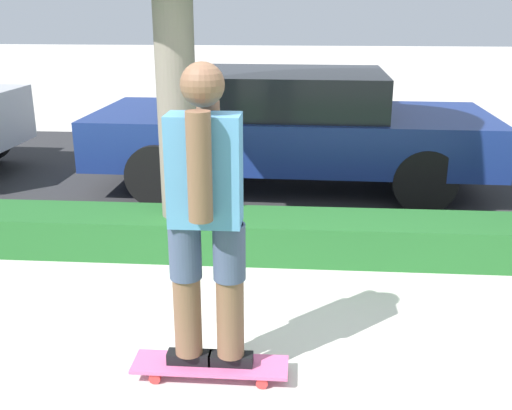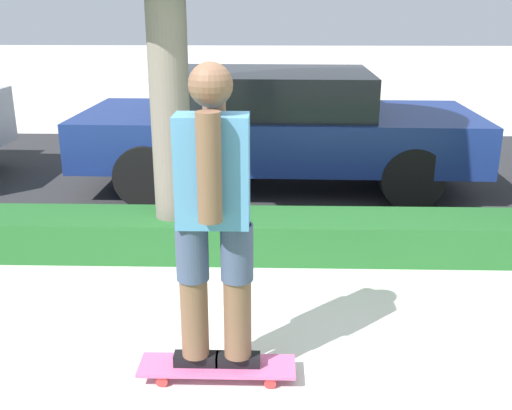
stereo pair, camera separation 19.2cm
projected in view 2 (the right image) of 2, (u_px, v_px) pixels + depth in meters
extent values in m
plane|color=beige|center=(275.00, 354.00, 3.79)|extent=(60.00, 60.00, 0.00)
cube|color=#2D2D30|center=(274.00, 175.00, 7.77)|extent=(18.32, 5.00, 0.01)
cube|color=#236028|center=(275.00, 235.00, 5.25)|extent=(18.32, 0.60, 0.35)
cube|color=#DB5B93|center=(217.00, 366.00, 3.53)|extent=(0.92, 0.24, 0.02)
cylinder|color=red|center=(270.00, 382.00, 3.45)|extent=(0.07, 0.04, 0.07)
cylinder|color=red|center=(270.00, 364.00, 3.62)|extent=(0.07, 0.04, 0.07)
cylinder|color=red|center=(162.00, 381.00, 3.47)|extent=(0.07, 0.04, 0.07)
cylinder|color=red|center=(167.00, 363.00, 3.64)|extent=(0.07, 0.04, 0.07)
cube|color=black|center=(196.00, 359.00, 3.52)|extent=(0.26, 0.09, 0.07)
cylinder|color=brown|center=(194.00, 291.00, 3.38)|extent=(0.16, 0.16, 0.81)
cylinder|color=#3D4766|center=(192.00, 252.00, 3.30)|extent=(0.18, 0.18, 0.32)
cube|color=black|center=(238.00, 360.00, 3.51)|extent=(0.26, 0.09, 0.07)
cylinder|color=brown|center=(237.00, 292.00, 3.37)|extent=(0.16, 0.16, 0.81)
cylinder|color=#3D4766|center=(237.00, 252.00, 3.29)|extent=(0.18, 0.18, 0.32)
cube|color=#4C84B7|center=(213.00, 171.00, 3.15)|extent=(0.39, 0.21, 0.60)
cylinder|color=brown|center=(209.00, 168.00, 2.98)|extent=(0.13, 0.13, 0.56)
cylinder|color=brown|center=(215.00, 153.00, 3.28)|extent=(0.13, 0.13, 0.56)
sphere|color=brown|center=(210.00, 85.00, 3.01)|extent=(0.23, 0.23, 0.23)
cylinder|color=#70665B|center=(170.00, 99.00, 4.90)|extent=(0.32, 0.32, 2.73)
cube|color=navy|center=(278.00, 135.00, 7.17)|extent=(4.66, 2.00, 0.56)
cube|color=black|center=(266.00, 91.00, 7.01)|extent=(2.44, 1.72, 0.47)
cylinder|color=black|center=(412.00, 178.00, 6.40)|extent=(0.68, 0.23, 0.68)
cylinder|color=black|center=(383.00, 142.00, 8.05)|extent=(0.68, 0.23, 0.68)
cylinder|color=black|center=(146.00, 176.00, 6.47)|extent=(0.68, 0.23, 0.68)
cylinder|color=black|center=(172.00, 141.00, 8.12)|extent=(0.68, 0.23, 0.68)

